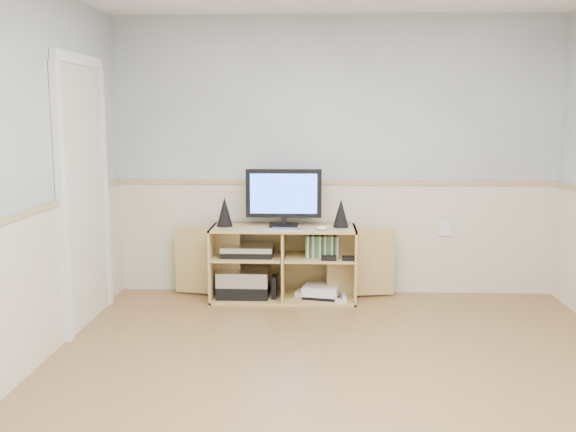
% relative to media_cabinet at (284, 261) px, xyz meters
% --- Properties ---
extents(room, '(4.04, 4.54, 2.54)m').
position_rel_media_cabinet_xyz_m(room, '(0.40, -1.91, 0.88)').
color(room, '#A6814A').
rests_on(room, ground).
extents(media_cabinet, '(1.99, 0.48, 0.65)m').
position_rel_media_cabinet_xyz_m(media_cabinet, '(0.00, 0.00, 0.00)').
color(media_cabinet, tan).
rests_on(media_cabinet, floor).
extents(monitor, '(0.67, 0.18, 0.51)m').
position_rel_media_cabinet_xyz_m(monitor, '(-0.00, -0.01, 0.59)').
color(monitor, black).
rests_on(monitor, media_cabinet).
extents(speaker_left, '(0.14, 0.14, 0.26)m').
position_rel_media_cabinet_xyz_m(speaker_left, '(-0.52, -0.04, 0.45)').
color(speaker_left, black).
rests_on(speaker_left, media_cabinet).
extents(speaker_right, '(0.14, 0.14, 0.25)m').
position_rel_media_cabinet_xyz_m(speaker_right, '(0.50, -0.04, 0.44)').
color(speaker_right, black).
rests_on(speaker_right, media_cabinet).
extents(keyboard, '(0.30, 0.15, 0.01)m').
position_rel_media_cabinet_xyz_m(keyboard, '(0.05, -0.20, 0.32)').
color(keyboard, white).
rests_on(keyboard, media_cabinet).
extents(mouse, '(0.10, 0.07, 0.04)m').
position_rel_media_cabinet_xyz_m(mouse, '(0.34, -0.20, 0.34)').
color(mouse, white).
rests_on(mouse, media_cabinet).
extents(av_components, '(0.53, 0.34, 0.47)m').
position_rel_media_cabinet_xyz_m(av_components, '(-0.34, -0.06, -0.11)').
color(av_components, black).
rests_on(av_components, media_cabinet).
extents(game_consoles, '(0.46, 0.32, 0.11)m').
position_rel_media_cabinet_xyz_m(game_consoles, '(0.33, -0.07, -0.26)').
color(game_consoles, white).
rests_on(game_consoles, media_cabinet).
extents(game_cases, '(0.28, 0.14, 0.19)m').
position_rel_media_cabinet_xyz_m(game_cases, '(0.34, -0.08, 0.15)').
color(game_cases, '#3F8C3F').
rests_on(game_cases, media_cabinet).
extents(wall_outlet, '(0.12, 0.03, 0.12)m').
position_rel_media_cabinet_xyz_m(wall_outlet, '(1.46, 0.19, 0.27)').
color(wall_outlet, white).
rests_on(wall_outlet, wall_back).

